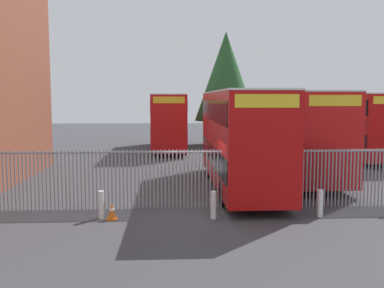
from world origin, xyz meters
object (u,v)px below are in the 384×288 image
at_px(double_decker_bus_far_back, 169,120).
at_px(bollard_center_front, 213,205).
at_px(double_decker_bus_behind_fence_left, 295,131).
at_px(bollard_near_left, 101,205).
at_px(traffic_cone_by_gate, 112,211).
at_px(double_decker_bus_near_gate, 240,135).
at_px(double_decker_bus_behind_fence_right, 351,123).
at_px(bollard_near_right, 320,203).

bearing_deg(double_decker_bus_far_back, bollard_center_front, -85.82).
height_order(double_decker_bus_behind_fence_left, bollard_near_left, double_decker_bus_behind_fence_left).
bearing_deg(bollard_center_front, traffic_cone_by_gate, 178.86).
bearing_deg(double_decker_bus_near_gate, double_decker_bus_behind_fence_right, 47.15).
relative_size(double_decker_bus_behind_fence_left, double_decker_bus_behind_fence_right, 1.00).
bearing_deg(double_decker_bus_near_gate, traffic_cone_by_gate, -136.03).
distance_m(bollard_near_left, traffic_cone_by_gate, 0.45).
relative_size(double_decker_bus_behind_fence_right, bollard_near_right, 11.38).
distance_m(double_decker_bus_near_gate, traffic_cone_by_gate, 7.45).
bearing_deg(double_decker_bus_behind_fence_left, double_decker_bus_behind_fence_right, 50.11).
distance_m(double_decker_bus_behind_fence_right, bollard_center_front, 18.89).
relative_size(double_decker_bus_behind_fence_right, double_decker_bus_far_back, 1.00).
xyz_separation_m(double_decker_bus_far_back, bollard_near_right, (5.21, -20.34, -1.95)).
height_order(double_decker_bus_behind_fence_left, traffic_cone_by_gate, double_decker_bus_behind_fence_left).
relative_size(bollard_near_left, traffic_cone_by_gate, 1.61).
xyz_separation_m(bollard_near_right, traffic_cone_by_gate, (-7.15, 0.01, -0.19)).
height_order(double_decker_bus_far_back, bollard_center_front, double_decker_bus_far_back).
xyz_separation_m(bollard_near_left, bollard_near_right, (7.53, -0.17, 0.00)).
bearing_deg(double_decker_bus_behind_fence_right, bollard_near_right, -116.08).
height_order(double_decker_bus_near_gate, double_decker_bus_behind_fence_left, same).
height_order(double_decker_bus_near_gate, double_decker_bus_far_back, same).
xyz_separation_m(double_decker_bus_behind_fence_left, bollard_near_left, (-8.91, -7.74, -1.95)).
height_order(double_decker_bus_far_back, bollard_near_left, double_decker_bus_far_back).
height_order(bollard_near_left, bollard_near_right, same).
distance_m(double_decker_bus_near_gate, bollard_near_left, 7.56).
bearing_deg(bollard_center_front, double_decker_bus_far_back, 94.18).
bearing_deg(double_decker_bus_far_back, traffic_cone_by_gate, -95.46).
bearing_deg(bollard_near_left, double_decker_bus_behind_fence_left, 40.97).
xyz_separation_m(double_decker_bus_behind_fence_left, double_decker_bus_far_back, (-6.59, 12.43, 0.00)).
distance_m(bollard_near_right, traffic_cone_by_gate, 7.15).
bearing_deg(bollard_near_left, double_decker_bus_near_gate, 40.97).
bearing_deg(double_decker_bus_near_gate, double_decker_bus_behind_fence_left, 40.97).
bearing_deg(bollard_near_left, bollard_near_right, -1.33).
xyz_separation_m(double_decker_bus_behind_fence_right, bollard_near_left, (-14.91, -14.92, -1.95)).
height_order(bollard_center_front, bollard_near_right, same).
relative_size(double_decker_bus_near_gate, double_decker_bus_behind_fence_right, 1.00).
height_order(double_decker_bus_behind_fence_right, traffic_cone_by_gate, double_decker_bus_behind_fence_right).
relative_size(double_decker_bus_near_gate, bollard_near_right, 11.38).
xyz_separation_m(double_decker_bus_far_back, traffic_cone_by_gate, (-1.94, -20.34, -2.13)).
bearing_deg(traffic_cone_by_gate, bollard_near_right, -0.05).
height_order(bollard_near_left, bollard_center_front, same).
distance_m(bollard_center_front, traffic_cone_by_gate, 3.44).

